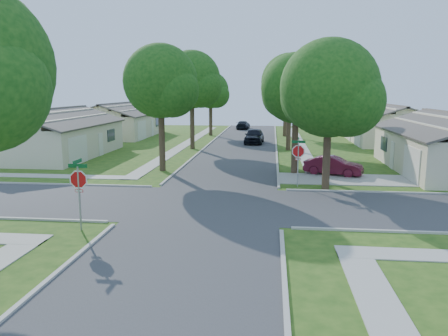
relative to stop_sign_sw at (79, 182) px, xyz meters
name	(u,v)px	position (x,y,z in m)	size (l,w,h in m)	color
ground	(209,204)	(4.70, 4.70, -2.03)	(100.00, 100.00, 0.00)	#254A14
road_ns	(209,204)	(4.70, 4.70, -2.03)	(7.00, 100.00, 0.02)	#333335
sidewalk_ne	(300,144)	(10.80, 30.70, -2.01)	(1.20, 40.00, 0.04)	#9E9B91
sidewalk_nw	(188,142)	(-1.40, 30.70, -2.01)	(1.20, 40.00, 0.04)	#9E9B91
driveway	(345,179)	(12.60, 11.80, -2.01)	(8.80, 3.60, 0.05)	#9E9B91
stop_sign_sw	(79,182)	(0.00, 0.00, 0.00)	(1.05, 0.80, 2.98)	gray
stop_sign_ne	(298,153)	(9.40, 9.40, 0.00)	(1.05, 0.80, 2.98)	gray
tree_e_near	(297,92)	(9.45, 13.71, 3.61)	(4.97, 4.80, 8.28)	#38281C
tree_e_mid	(290,85)	(9.46, 25.71, 4.22)	(5.59, 5.40, 9.21)	#38281C
tree_e_far	(286,88)	(9.45, 38.71, 3.95)	(5.17, 5.00, 8.72)	#38281C
tree_w_near	(161,85)	(0.06, 13.71, 4.08)	(5.38, 5.20, 8.97)	#38281C
tree_w_mid	(192,82)	(0.06, 25.71, 4.46)	(5.80, 5.60, 9.56)	#38281C
tree_w_far	(211,92)	(0.05, 38.71, 3.48)	(4.76, 4.60, 8.04)	#38281C
tree_ne_corner	(330,93)	(11.06, 8.91, 3.56)	(5.80, 5.60, 8.66)	#38281C
house_ne_far	(388,129)	(20.69, 33.70, -0.51)	(8.42, 13.60, 4.23)	beige
house_nw_near	(54,139)	(-11.29, 19.70, -0.51)	(8.42, 13.60, 4.23)	beige
house_nw_far	(120,124)	(-11.29, 36.70, -0.51)	(8.42, 13.60, 4.23)	beige
car_driveway	(333,166)	(12.05, 13.40, -1.38)	(1.37, 3.92, 1.29)	#4E1021
car_curb_east	(254,136)	(5.90, 30.85, -1.21)	(1.94, 4.82, 1.64)	black
car_curb_west	(243,125)	(3.50, 48.41, -1.42)	(1.72, 4.24, 1.23)	black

